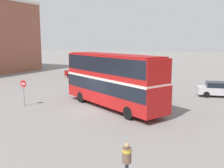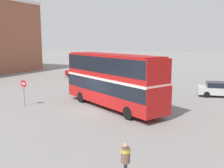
% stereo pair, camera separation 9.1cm
% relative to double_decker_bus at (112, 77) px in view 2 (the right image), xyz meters
% --- Properties ---
extents(ground_plane, '(240.00, 240.00, 0.00)m').
position_rel_double_decker_bus_xyz_m(ground_plane, '(-1.11, -1.52, -2.63)').
color(ground_plane, gray).
extents(double_decker_bus, '(10.93, 7.11, 4.58)m').
position_rel_double_decker_bus_xyz_m(double_decker_bus, '(0.00, 0.00, 0.00)').
color(double_decker_bus, red).
rests_on(double_decker_bus, ground_plane).
extents(pedestrian_foreground, '(0.53, 0.53, 1.63)m').
position_rel_double_decker_bus_xyz_m(pedestrian_foreground, '(5.86, -10.36, -1.63)').
color(pedestrian_foreground, '#232328').
rests_on(pedestrian_foreground, ground_plane).
extents(parked_car_kerb_near, '(4.37, 1.92, 1.63)m').
position_rel_double_decker_bus_xyz_m(parked_car_kerb_near, '(-12.77, 14.05, -1.80)').
color(parked_car_kerb_near, maroon).
rests_on(parked_car_kerb_near, ground_plane).
extents(parked_car_kerb_far, '(4.67, 2.86, 1.50)m').
position_rel_double_decker_bus_xyz_m(parked_car_kerb_far, '(7.82, 9.04, -1.87)').
color(parked_car_kerb_far, silver).
rests_on(parked_car_kerb_far, ground_plane).
extents(parked_car_side_street, '(4.04, 2.00, 1.69)m').
position_rel_double_decker_bus_xyz_m(parked_car_side_street, '(-1.55, 9.22, -1.79)').
color(parked_car_side_street, navy).
rests_on(parked_car_side_street, ground_plane).
extents(no_entry_sign, '(0.66, 0.08, 2.32)m').
position_rel_double_decker_bus_xyz_m(no_entry_sign, '(-7.19, -2.94, -1.05)').
color(no_entry_sign, gray).
rests_on(no_entry_sign, ground_plane).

